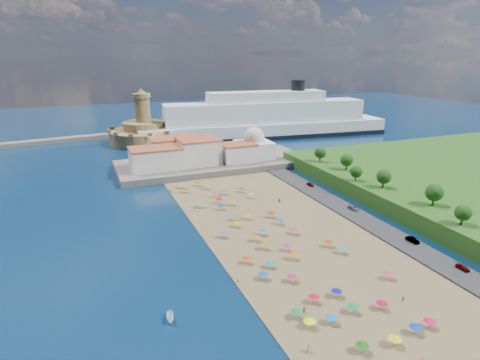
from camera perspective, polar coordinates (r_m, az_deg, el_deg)
name	(u,v)px	position (r m, az deg, el deg)	size (l,w,h in m)	color
ground	(258,229)	(124.71, 2.64, -6.95)	(700.00, 700.00, 0.00)	#071938
terrace	(214,163)	(191.84, -3.74, 2.37)	(90.00, 36.00, 3.00)	#59544C
jetty	(154,152)	(219.78, -12.12, 3.90)	(18.00, 70.00, 2.40)	#59544C
waterfront_buildings	(186,153)	(187.32, -7.64, 3.89)	(57.00, 29.00, 11.00)	silver
domed_building	(254,146)	(195.26, 2.00, 4.93)	(16.00, 16.00, 15.00)	silver
fortress	(144,132)	(247.65, -13.48, 6.62)	(40.00, 40.00, 32.40)	#9F854F
cruise_ship	(266,121)	(259.69, 3.73, 8.41)	(163.38, 39.68, 35.38)	black
beach_parasols	(272,241)	(112.72, 4.60, -8.58)	(32.53, 114.57, 2.20)	gray
beachgoers	(247,223)	(125.84, 1.05, -6.13)	(35.49, 95.43, 1.89)	tan
moored_boats	(234,357)	(76.86, -0.84, -23.92)	(16.39, 29.29, 1.70)	white
parked_cars	(371,217)	(136.19, 18.09, -5.05)	(1.94, 74.42, 1.35)	gray
hillside_trees	(405,186)	(142.81, 22.44, -0.79)	(11.62, 105.22, 7.24)	#382314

